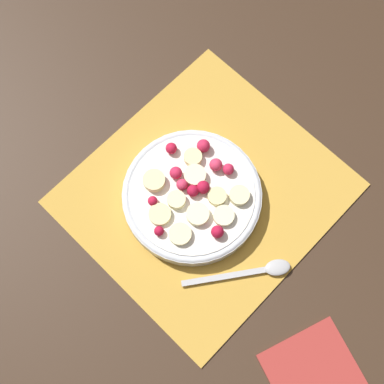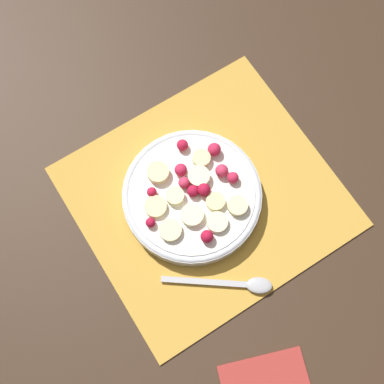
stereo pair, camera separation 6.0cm
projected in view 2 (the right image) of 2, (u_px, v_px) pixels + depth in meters
name	position (u px, v px, depth m)	size (l,w,h in m)	color
ground_plane	(206.00, 197.00, 0.87)	(3.00, 3.00, 0.00)	#382619
placemat	(206.00, 196.00, 0.87)	(0.40, 0.37, 0.01)	gold
fruit_bowl	(192.00, 195.00, 0.84)	(0.22, 0.22, 0.05)	silver
spoon	(239.00, 284.00, 0.82)	(0.15, 0.11, 0.01)	#B2B2B7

